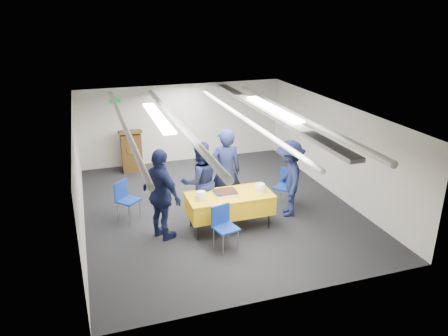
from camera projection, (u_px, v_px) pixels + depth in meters
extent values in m
plane|color=black|center=(218.00, 207.00, 10.23)|extent=(7.00, 7.00, 0.00)
cube|color=silver|center=(183.00, 123.00, 12.92)|extent=(6.00, 0.02, 2.30)
cube|color=silver|center=(79.00, 177.00, 8.95)|extent=(0.02, 7.00, 2.30)
cube|color=silver|center=(334.00, 148.00, 10.69)|extent=(0.02, 7.00, 2.30)
cube|color=silver|center=(218.00, 112.00, 9.42)|extent=(6.00, 7.00, 0.02)
cylinder|color=silver|center=(124.00, 124.00, 8.87)|extent=(0.10, 6.90, 0.10)
cylinder|color=silver|center=(177.00, 122.00, 9.21)|extent=(0.14, 6.90, 0.14)
cylinder|color=silver|center=(243.00, 118.00, 9.66)|extent=(0.10, 6.90, 0.10)
cylinder|color=silver|center=(296.00, 115.00, 10.05)|extent=(0.14, 6.90, 0.14)
cube|color=gray|center=(268.00, 112.00, 9.80)|extent=(0.28, 6.90, 0.08)
cube|color=white|center=(158.00, 117.00, 9.04)|extent=(0.25, 2.60, 0.04)
cube|color=white|center=(273.00, 108.00, 9.80)|extent=(0.25, 2.60, 0.04)
cube|color=#0C591E|center=(115.00, 101.00, 12.07)|extent=(0.30, 0.04, 0.12)
cylinder|color=black|center=(198.00, 232.00, 8.77)|extent=(0.04, 0.04, 0.36)
cylinder|color=black|center=(269.00, 221.00, 9.22)|extent=(0.04, 0.04, 0.36)
cylinder|color=black|center=(191.00, 219.00, 9.31)|extent=(0.04, 0.04, 0.36)
cylinder|color=black|center=(258.00, 209.00, 9.76)|extent=(0.04, 0.04, 0.36)
cube|color=yellow|center=(230.00, 204.00, 9.13)|extent=(1.76, 0.83, 0.39)
cube|color=yellow|center=(230.00, 195.00, 9.06)|extent=(1.78, 0.85, 0.03)
cube|color=white|center=(225.00, 193.00, 9.03)|extent=(0.47, 0.37, 0.06)
cube|color=black|center=(225.00, 192.00, 9.01)|extent=(0.45, 0.36, 0.02)
sphere|color=navy|center=(218.00, 196.00, 8.80)|extent=(0.04, 0.04, 0.04)
sphere|color=navy|center=(213.00, 190.00, 9.10)|extent=(0.04, 0.04, 0.04)
sphere|color=navy|center=(223.00, 195.00, 8.83)|extent=(0.04, 0.04, 0.04)
sphere|color=navy|center=(218.00, 189.00, 9.13)|extent=(0.04, 0.04, 0.04)
sphere|color=navy|center=(228.00, 195.00, 8.86)|extent=(0.04, 0.04, 0.04)
sphere|color=navy|center=(223.00, 188.00, 9.16)|extent=(0.04, 0.04, 0.04)
sphere|color=navy|center=(233.00, 194.00, 8.89)|extent=(0.04, 0.04, 0.04)
sphere|color=navy|center=(227.00, 188.00, 9.19)|extent=(0.04, 0.04, 0.04)
sphere|color=navy|center=(237.00, 193.00, 8.92)|extent=(0.04, 0.04, 0.04)
sphere|color=navy|center=(232.00, 187.00, 9.22)|extent=(0.04, 0.04, 0.04)
sphere|color=navy|center=(216.00, 195.00, 8.87)|extent=(0.04, 0.04, 0.04)
sphere|color=navy|center=(237.00, 192.00, 9.00)|extent=(0.04, 0.04, 0.04)
sphere|color=navy|center=(215.00, 193.00, 8.95)|extent=(0.04, 0.04, 0.04)
sphere|color=navy|center=(236.00, 190.00, 9.08)|extent=(0.04, 0.04, 0.04)
sphere|color=navy|center=(214.00, 191.00, 9.02)|extent=(0.04, 0.04, 0.04)
sphere|color=navy|center=(234.00, 189.00, 9.15)|extent=(0.04, 0.04, 0.04)
cylinder|color=white|center=(201.00, 197.00, 8.80)|extent=(0.22, 0.22, 0.12)
cylinder|color=white|center=(201.00, 193.00, 8.78)|extent=(0.18, 0.18, 0.05)
cylinder|color=white|center=(260.00, 189.00, 9.18)|extent=(0.23, 0.23, 0.12)
cylinder|color=white|center=(260.00, 185.00, 9.15)|extent=(0.19, 0.19, 0.05)
cube|color=brown|center=(131.00, 152.00, 12.28)|extent=(0.55, 0.45, 1.10)
cube|color=brown|center=(130.00, 132.00, 12.04)|extent=(0.62, 0.53, 0.21)
cylinder|color=gold|center=(132.00, 150.00, 12.02)|extent=(0.28, 0.02, 0.28)
cylinder|color=gray|center=(223.00, 245.00, 8.21)|extent=(0.02, 0.02, 0.43)
cylinder|color=gray|center=(238.00, 240.00, 8.38)|extent=(0.02, 0.02, 0.43)
cylinder|color=gray|center=(214.00, 238.00, 8.48)|extent=(0.02, 0.02, 0.43)
cylinder|color=gray|center=(228.00, 233.00, 8.65)|extent=(0.02, 0.02, 0.43)
cube|color=navy|center=(226.00, 228.00, 8.35)|extent=(0.51, 0.51, 0.04)
cube|color=navy|center=(220.00, 214.00, 8.42)|extent=(0.40, 0.14, 0.40)
cylinder|color=gray|center=(275.00, 197.00, 10.23)|extent=(0.02, 0.02, 0.43)
cylinder|color=gray|center=(288.00, 201.00, 10.07)|extent=(0.02, 0.02, 0.43)
cylinder|color=gray|center=(281.00, 192.00, 10.50)|extent=(0.02, 0.02, 0.43)
cylinder|color=gray|center=(294.00, 195.00, 10.34)|extent=(0.02, 0.02, 0.43)
cube|color=navy|center=(285.00, 187.00, 10.20)|extent=(0.59, 0.59, 0.04)
cube|color=navy|center=(288.00, 176.00, 10.28)|extent=(0.29, 0.33, 0.40)
cylinder|color=gray|center=(130.00, 215.00, 9.39)|extent=(0.02, 0.02, 0.43)
cylinder|color=gray|center=(140.00, 209.00, 9.67)|extent=(0.02, 0.02, 0.43)
cylinder|color=gray|center=(118.00, 212.00, 9.54)|extent=(0.02, 0.02, 0.43)
cylinder|color=gray|center=(128.00, 206.00, 9.82)|extent=(0.02, 0.02, 0.43)
cube|color=navy|center=(128.00, 200.00, 9.52)|extent=(0.59, 0.59, 0.04)
cube|color=navy|center=(121.00, 190.00, 9.53)|extent=(0.32, 0.30, 0.40)
imported|color=black|center=(225.00, 172.00, 9.64)|extent=(0.76, 0.54, 1.98)
imported|color=black|center=(200.00, 181.00, 9.39)|extent=(0.95, 0.79, 1.78)
imported|color=black|center=(161.00, 195.00, 8.60)|extent=(0.92, 1.20, 1.89)
imported|color=black|center=(289.00, 179.00, 9.61)|extent=(0.97, 1.27, 1.73)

